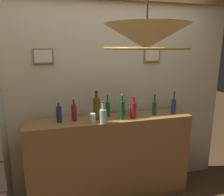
# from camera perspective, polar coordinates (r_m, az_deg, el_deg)

# --- Properties ---
(panelled_rear_partition) EXTENTS (3.21, 0.15, 2.49)m
(panelled_rear_partition) POSITION_cam_1_polar(r_m,az_deg,el_deg) (2.70, -1.68, 2.26)
(panelled_rear_partition) COLOR beige
(panelled_rear_partition) RESTS_ON ground
(bar_shelf_unit) EXTENTS (1.92, 0.35, 1.04)m
(bar_shelf_unit) POSITION_cam_1_polar(r_m,az_deg,el_deg) (2.75, -0.28, -15.54)
(bar_shelf_unit) COLOR olive
(bar_shelf_unit) RESTS_ON ground
(liquor_bottle_sherry) EXTENTS (0.06, 0.06, 0.23)m
(liquor_bottle_sherry) POSITION_cam_1_polar(r_m,az_deg,el_deg) (2.44, -13.63, -4.03)
(liquor_bottle_sherry) COLOR navy
(liquor_bottle_sherry) RESTS_ON bar_shelf_unit
(liquor_bottle_bourbon) EXTENTS (0.07, 0.07, 0.33)m
(liquor_bottle_bourbon) POSITION_cam_1_polar(r_m,az_deg,el_deg) (2.46, -4.05, -2.63)
(liquor_bottle_bourbon) COLOR #5B3913
(liquor_bottle_bourbon) RESTS_ON bar_shelf_unit
(liquor_bottle_port) EXTENTS (0.06, 0.06, 0.25)m
(liquor_bottle_port) POSITION_cam_1_polar(r_m,az_deg,el_deg) (2.45, -9.84, -3.67)
(liquor_bottle_port) COLOR maroon
(liquor_bottle_port) RESTS_ON bar_shelf_unit
(liquor_bottle_gin) EXTENTS (0.07, 0.07, 0.25)m
(liquor_bottle_gin) POSITION_cam_1_polar(r_m,az_deg,el_deg) (2.53, 5.55, -2.99)
(liquor_bottle_gin) COLOR #A51F24
(liquor_bottle_gin) RESTS_ON bar_shelf_unit
(liquor_bottle_tequila) EXTENTS (0.05, 0.05, 0.25)m
(liquor_bottle_tequila) POSITION_cam_1_polar(r_m,az_deg,el_deg) (2.67, 10.97, -2.50)
(liquor_bottle_tequila) COLOR #184E20
(liquor_bottle_tequila) RESTS_ON bar_shelf_unit
(liquor_bottle_amaro) EXTENTS (0.07, 0.07, 0.24)m
(liquor_bottle_amaro) POSITION_cam_1_polar(r_m,az_deg,el_deg) (2.36, -2.32, -4.47)
(liquor_bottle_amaro) COLOR #AADAC4
(liquor_bottle_amaro) RESTS_ON bar_shelf_unit
(liquor_bottle_mezcal) EXTENTS (0.05, 0.05, 0.29)m
(liquor_bottle_mezcal) POSITION_cam_1_polar(r_m,az_deg,el_deg) (2.46, 2.62, -3.07)
(liquor_bottle_mezcal) COLOR #1A4F26
(liquor_bottle_mezcal) RESTS_ON bar_shelf_unit
(liquor_bottle_whiskey) EXTENTS (0.06, 0.06, 0.26)m
(liquor_bottle_whiskey) POSITION_cam_1_polar(r_m,az_deg,el_deg) (2.62, 2.64, -2.36)
(liquor_bottle_whiskey) COLOR #1B4B24
(liquor_bottle_whiskey) RESTS_ON bar_shelf_unit
(liquor_bottle_scotch) EXTENTS (0.05, 0.05, 0.26)m
(liquor_bottle_scotch) POSITION_cam_1_polar(r_m,az_deg,el_deg) (2.57, -1.14, -2.86)
(liquor_bottle_scotch) COLOR #194F21
(liquor_bottle_scotch) RESTS_ON bar_shelf_unit
(liquor_bottle_rye) EXTENTS (0.06, 0.06, 0.27)m
(liquor_bottle_rye) POSITION_cam_1_polar(r_m,az_deg,el_deg) (2.77, 15.73, -2.04)
(liquor_bottle_rye) COLOR navy
(liquor_bottle_rye) RESTS_ON bar_shelf_unit
(glass_tumbler_rocks) EXTENTS (0.07, 0.07, 0.10)m
(glass_tumbler_rocks) POSITION_cam_1_polar(r_m,az_deg,el_deg) (2.38, -5.11, -5.24)
(glass_tumbler_rocks) COLOR silver
(glass_tumbler_rocks) RESTS_ON bar_shelf_unit
(glass_tumbler_highball) EXTENTS (0.07, 0.07, 0.09)m
(glass_tumbler_highball) POSITION_cam_1_polar(r_m,az_deg,el_deg) (2.68, 5.13, -3.28)
(glass_tumbler_highball) COLOR silver
(glass_tumbler_highball) RESTS_ON bar_shelf_unit
(pendant_lamp) EXTENTS (0.58, 0.58, 0.49)m
(pendant_lamp) POSITION_cam_1_polar(r_m,az_deg,el_deg) (1.55, 8.95, 15.28)
(pendant_lamp) COLOR beige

